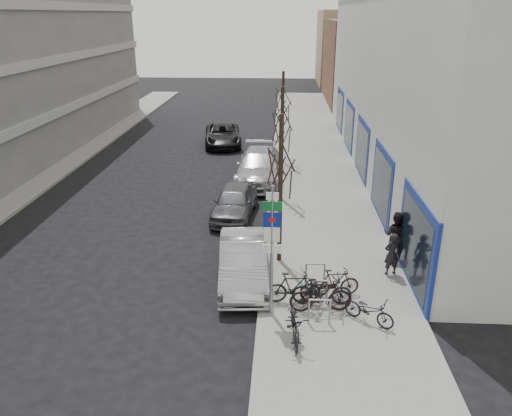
# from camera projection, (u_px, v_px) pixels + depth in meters

# --- Properties ---
(ground) EXTENTS (120.00, 120.00, 0.00)m
(ground) POSITION_uv_depth(u_px,v_px,m) (192.00, 314.00, 15.20)
(ground) COLOR black
(ground) RESTS_ON ground
(sidewalk_east) EXTENTS (5.00, 70.00, 0.15)m
(sidewalk_east) POSITION_uv_depth(u_px,v_px,m) (320.00, 201.00, 24.24)
(sidewalk_east) COLOR slate
(sidewalk_east) RESTS_ON ground
(sidewalk_west) EXTENTS (3.00, 70.00, 0.15)m
(sidewalk_west) POSITION_uv_depth(u_px,v_px,m) (10.00, 195.00, 25.04)
(sidewalk_west) COLOR slate
(sidewalk_west) RESTS_ON ground
(brick_building_far) EXTENTS (12.00, 14.00, 8.00)m
(brick_building_far) POSITION_uv_depth(u_px,v_px,m) (387.00, 62.00, 50.27)
(brick_building_far) COLOR brown
(brick_building_far) RESTS_ON ground
(tan_building_far) EXTENTS (13.00, 12.00, 9.00)m
(tan_building_far) POSITION_uv_depth(u_px,v_px,m) (369.00, 48.00, 64.02)
(tan_building_far) COLOR #937A5B
(tan_building_far) RESTS_ON ground
(highway_sign_pole) EXTENTS (0.55, 0.10, 4.20)m
(highway_sign_pole) POSITION_uv_depth(u_px,v_px,m) (272.00, 244.00, 14.17)
(highway_sign_pole) COLOR gray
(highway_sign_pole) RESTS_ON ground
(bike_rack) EXTENTS (0.66, 2.26, 0.83)m
(bike_rack) POSITION_uv_depth(u_px,v_px,m) (317.00, 289.00, 15.32)
(bike_rack) COLOR gray
(bike_rack) RESTS_ON sidewalk_east
(tree_near) EXTENTS (1.80, 1.80, 5.50)m
(tree_near) POSITION_uv_depth(u_px,v_px,m) (281.00, 155.00, 16.83)
(tree_near) COLOR black
(tree_near) RESTS_ON ground
(tree_mid) EXTENTS (1.80, 1.80, 5.50)m
(tree_mid) POSITION_uv_depth(u_px,v_px,m) (282.00, 118.00, 22.87)
(tree_mid) COLOR black
(tree_mid) RESTS_ON ground
(tree_far) EXTENTS (1.80, 1.80, 5.50)m
(tree_far) POSITION_uv_depth(u_px,v_px,m) (283.00, 96.00, 28.92)
(tree_far) COLOR black
(tree_far) RESTS_ON ground
(meter_front) EXTENTS (0.10, 0.08, 1.27)m
(meter_front) POSITION_uv_depth(u_px,v_px,m) (266.00, 246.00, 17.54)
(meter_front) COLOR gray
(meter_front) RESTS_ON sidewalk_east
(meter_mid) EXTENTS (0.10, 0.08, 1.27)m
(meter_mid) POSITION_uv_depth(u_px,v_px,m) (271.00, 194.00, 22.66)
(meter_mid) COLOR gray
(meter_mid) RESTS_ON sidewalk_east
(meter_back) EXTENTS (0.10, 0.08, 1.27)m
(meter_back) POSITION_uv_depth(u_px,v_px,m) (274.00, 161.00, 27.77)
(meter_back) COLOR gray
(meter_back) RESTS_ON sidewalk_east
(bike_near_left) EXTENTS (0.66, 1.85, 1.11)m
(bike_near_left) POSITION_uv_depth(u_px,v_px,m) (295.00, 322.00, 13.61)
(bike_near_left) COLOR black
(bike_near_left) RESTS_ON sidewalk_east
(bike_near_right) EXTENTS (1.96, 0.77, 1.16)m
(bike_near_right) POSITION_uv_depth(u_px,v_px,m) (321.00, 295.00, 14.88)
(bike_near_right) COLOR black
(bike_near_right) RESTS_ON sidewalk_east
(bike_mid_curb) EXTENTS (1.85, 0.59, 1.13)m
(bike_mid_curb) POSITION_uv_depth(u_px,v_px,m) (322.00, 288.00, 15.29)
(bike_mid_curb) COLOR black
(bike_mid_curb) RESTS_ON sidewalk_east
(bike_mid_inner) EXTENTS (1.76, 0.67, 1.04)m
(bike_mid_inner) POSITION_uv_depth(u_px,v_px,m) (293.00, 287.00, 15.39)
(bike_mid_inner) COLOR black
(bike_mid_inner) RESTS_ON sidewalk_east
(bike_far_curb) EXTENTS (1.55, 1.26, 0.95)m
(bike_far_curb) POSITION_uv_depth(u_px,v_px,m) (369.00, 308.00, 14.38)
(bike_far_curb) COLOR black
(bike_far_curb) RESTS_ON sidewalk_east
(bike_far_inner) EXTENTS (1.66, 0.78, 0.97)m
(bike_far_inner) POSITION_uv_depth(u_px,v_px,m) (335.00, 282.00, 15.75)
(bike_far_inner) COLOR black
(bike_far_inner) RESTS_ON sidewalk_east
(parked_car_front) EXTENTS (1.96, 4.63, 1.49)m
(parked_car_front) POSITION_uv_depth(u_px,v_px,m) (243.00, 262.00, 16.83)
(parked_car_front) COLOR #A6A5AA
(parked_car_front) RESTS_ON ground
(parked_car_mid) EXTENTS (2.05, 4.33, 1.43)m
(parked_car_mid) POSITION_uv_depth(u_px,v_px,m) (235.00, 202.00, 22.28)
(parked_car_mid) COLOR #4E4E53
(parked_car_mid) RESTS_ON ground
(parked_car_back) EXTENTS (2.50, 5.87, 1.69)m
(parked_car_back) POSITION_uv_depth(u_px,v_px,m) (259.00, 166.00, 27.01)
(parked_car_back) COLOR #A9A9AE
(parked_car_back) RESTS_ON ground
(lane_car) EXTENTS (3.08, 5.46, 1.44)m
(lane_car) POSITION_uv_depth(u_px,v_px,m) (223.00, 135.00, 34.53)
(lane_car) COLOR black
(lane_car) RESTS_ON ground
(pedestrian_near) EXTENTS (0.64, 0.51, 1.53)m
(pedestrian_near) POSITION_uv_depth(u_px,v_px,m) (392.00, 254.00, 16.98)
(pedestrian_near) COLOR black
(pedestrian_near) RESTS_ON sidewalk_east
(pedestrian_far) EXTENTS (0.81, 0.71, 1.84)m
(pedestrian_far) POSITION_uv_depth(u_px,v_px,m) (395.00, 235.00, 18.08)
(pedestrian_far) COLOR black
(pedestrian_far) RESTS_ON sidewalk_east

